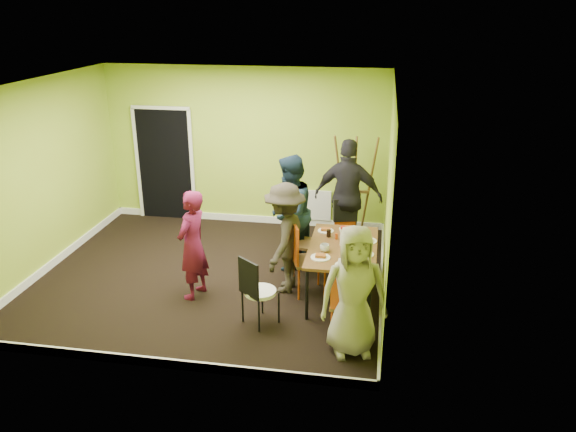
% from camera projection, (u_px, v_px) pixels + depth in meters
% --- Properties ---
extents(ground, '(5.00, 5.00, 0.00)m').
position_uv_depth(ground, '(212.00, 276.00, 8.31)').
color(ground, black).
rests_on(ground, ground).
extents(room_walls, '(5.04, 4.54, 2.82)m').
position_uv_depth(room_walls, '(207.00, 212.00, 8.00)').
color(room_walls, '#9EB92F').
rests_on(room_walls, ground).
extents(dining_table, '(0.90, 1.50, 0.75)m').
position_uv_depth(dining_table, '(343.00, 250.00, 7.51)').
color(dining_table, black).
rests_on(dining_table, ground).
extents(chair_left_far, '(0.51, 0.50, 1.01)m').
position_uv_depth(chair_left_far, '(296.00, 236.00, 8.28)').
color(chair_left_far, '#C54B12').
rests_on(chair_left_far, ground).
extents(chair_left_near, '(0.55, 0.55, 1.04)m').
position_uv_depth(chair_left_near, '(303.00, 255.00, 7.63)').
color(chair_left_near, '#C54B12').
rests_on(chair_left_near, ground).
extents(chair_back_end, '(0.46, 0.51, 0.91)m').
position_uv_depth(chair_back_end, '(345.00, 216.00, 8.83)').
color(chair_back_end, '#C54B12').
rests_on(chair_back_end, ground).
extents(chair_front_end, '(0.42, 0.42, 0.98)m').
position_uv_depth(chair_front_end, '(348.00, 300.00, 6.55)').
color(chair_front_end, '#C54B12').
rests_on(chair_front_end, ground).
extents(chair_bentwood, '(0.50, 0.50, 0.92)m').
position_uv_depth(chair_bentwood, '(256.00, 288.00, 6.89)').
color(chair_bentwood, black).
rests_on(chair_bentwood, ground).
extents(easel, '(0.73, 0.68, 1.82)m').
position_uv_depth(easel, '(355.00, 189.00, 9.27)').
color(easel, brown).
rests_on(easel, ground).
extents(plate_near_left, '(0.23, 0.23, 0.01)m').
position_uv_depth(plate_near_left, '(326.00, 231.00, 7.97)').
color(plate_near_left, white).
rests_on(plate_near_left, dining_table).
extents(plate_near_right, '(0.25, 0.25, 0.01)m').
position_uv_depth(plate_near_right, '(320.00, 257.00, 7.14)').
color(plate_near_right, white).
rests_on(plate_near_right, dining_table).
extents(plate_far_back, '(0.26, 0.26, 0.01)m').
position_uv_depth(plate_far_back, '(348.00, 229.00, 8.03)').
color(plate_far_back, white).
rests_on(plate_far_back, dining_table).
extents(plate_far_front, '(0.26, 0.26, 0.01)m').
position_uv_depth(plate_far_front, '(345.00, 265.00, 6.93)').
color(plate_far_front, white).
rests_on(plate_far_front, dining_table).
extents(plate_wall_back, '(0.26, 0.26, 0.01)m').
position_uv_depth(plate_wall_back, '(367.00, 241.00, 7.64)').
color(plate_wall_back, white).
rests_on(plate_wall_back, dining_table).
extents(plate_wall_front, '(0.24, 0.24, 0.01)m').
position_uv_depth(plate_wall_front, '(365.00, 254.00, 7.24)').
color(plate_wall_front, white).
rests_on(plate_wall_front, dining_table).
extents(thermos, '(0.07, 0.07, 0.24)m').
position_uv_depth(thermos, '(343.00, 237.00, 7.47)').
color(thermos, white).
rests_on(thermos, dining_table).
extents(blue_bottle, '(0.08, 0.08, 0.22)m').
position_uv_depth(blue_bottle, '(361.00, 247.00, 7.19)').
color(blue_bottle, '#1A35C3').
rests_on(blue_bottle, dining_table).
extents(orange_bottle, '(0.04, 0.04, 0.08)m').
position_uv_depth(orange_bottle, '(336.00, 236.00, 7.70)').
color(orange_bottle, '#C54B12').
rests_on(orange_bottle, dining_table).
extents(glass_mid, '(0.06, 0.06, 0.10)m').
position_uv_depth(glass_mid, '(329.00, 233.00, 7.77)').
color(glass_mid, black).
rests_on(glass_mid, dining_table).
extents(glass_back, '(0.06, 0.06, 0.10)m').
position_uv_depth(glass_back, '(353.00, 233.00, 7.80)').
color(glass_back, black).
rests_on(glass_back, dining_table).
extents(glass_front, '(0.07, 0.07, 0.10)m').
position_uv_depth(glass_front, '(345.00, 258.00, 7.02)').
color(glass_front, black).
rests_on(glass_front, dining_table).
extents(cup_a, '(0.12, 0.12, 0.10)m').
position_uv_depth(cup_a, '(325.00, 248.00, 7.32)').
color(cup_a, white).
rests_on(cup_a, dining_table).
extents(cup_b, '(0.11, 0.11, 0.10)m').
position_uv_depth(cup_b, '(357.00, 244.00, 7.44)').
color(cup_b, white).
rests_on(cup_b, dining_table).
extents(person_standing, '(0.49, 0.63, 1.52)m').
position_uv_depth(person_standing, '(192.00, 245.00, 7.50)').
color(person_standing, '#5B0F2F').
rests_on(person_standing, ground).
extents(person_left_far, '(0.78, 0.94, 1.74)m').
position_uv_depth(person_left_far, '(290.00, 213.00, 8.34)').
color(person_left_far, '#152535').
rests_on(person_left_far, ground).
extents(person_left_near, '(0.70, 1.07, 1.56)m').
position_uv_depth(person_left_near, '(285.00, 238.00, 7.66)').
color(person_left_near, '#29251B').
rests_on(person_left_near, ground).
extents(person_back_end, '(1.13, 0.57, 1.85)m').
position_uv_depth(person_back_end, '(348.00, 197.00, 8.84)').
color(person_back_end, black).
rests_on(person_back_end, ground).
extents(person_front_end, '(0.86, 0.67, 1.56)m').
position_uv_depth(person_front_end, '(354.00, 291.00, 6.26)').
color(person_front_end, '#9C9688').
rests_on(person_front_end, ground).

